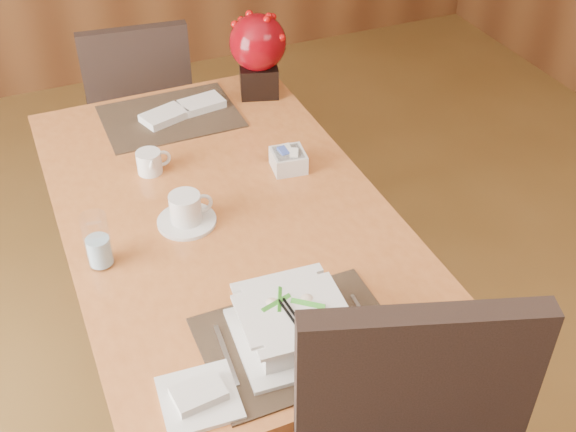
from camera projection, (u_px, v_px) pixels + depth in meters
name	position (u px, v px, depth m)	size (l,w,h in m)	color
dining_table	(225.00, 233.00, 2.13)	(0.90, 1.50, 0.75)	#BC6A34
placemat_near	(300.00, 339.00, 1.67)	(0.45, 0.33, 0.01)	black
placemat_far	(170.00, 116.00, 2.47)	(0.45, 0.33, 0.01)	black
soup_setting	(292.00, 324.00, 1.64)	(0.28, 0.28, 0.11)	silver
coffee_cup	(186.00, 211.00, 1.99)	(0.17, 0.17, 0.09)	silver
water_glass	(97.00, 241.00, 1.83)	(0.07, 0.07, 0.16)	white
creamer_jug	(149.00, 162.00, 2.19)	(0.10, 0.10, 0.07)	silver
sugar_caddy	(288.00, 160.00, 2.21)	(0.10, 0.10, 0.06)	silver
berry_decor	(258.00, 50.00, 2.50)	(0.20, 0.20, 0.29)	black
napkins_far	(186.00, 109.00, 2.47)	(0.29, 0.10, 0.03)	silver
bread_plate	(199.00, 398.00, 1.54)	(0.16, 0.16, 0.01)	silver
far_chair	(141.00, 109.00, 2.97)	(0.47, 0.48, 0.92)	black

